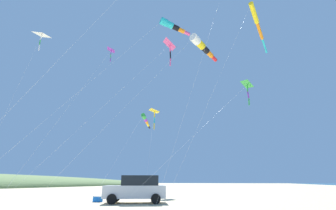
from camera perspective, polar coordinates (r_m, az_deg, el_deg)
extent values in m
plane|color=#C6B58C|center=(15.40, -35.17, -21.32)|extent=(600.00, 600.00, 0.00)
cube|color=silver|center=(17.07, -8.54, -21.33)|extent=(4.68, 3.54, 0.84)
cube|color=black|center=(17.04, -7.19, -18.83)|extent=(3.03, 2.59, 0.68)
cylinder|color=black|center=(16.32, -14.37, -22.55)|extent=(0.69, 0.49, 0.66)
cylinder|color=black|center=(18.15, -13.41, -22.24)|extent=(0.69, 0.49, 0.66)
cylinder|color=black|center=(16.15, -3.20, -23.11)|extent=(0.69, 0.49, 0.66)
cylinder|color=black|center=(18.00, -3.39, -22.72)|extent=(0.69, 0.49, 0.66)
cube|color=blue|center=(18.65, -17.74, -22.25)|extent=(0.60, 0.40, 0.36)
cube|color=white|center=(18.64, -17.67, -21.61)|extent=(0.62, 0.42, 0.06)
pyramid|color=#EF4C93|center=(25.24, 0.63, 15.64)|extent=(1.39, 2.03, 0.86)
cylinder|color=black|center=(25.20, 0.49, 15.43)|extent=(1.46, 0.19, 0.94)
cylinder|color=#EF4C93|center=(24.91, 0.54, 14.44)|extent=(0.22, 0.21, 0.87)
cylinder|color=black|center=(24.44, 0.61, 12.77)|extent=(0.21, 0.19, 0.87)
cylinder|color=#EF4C93|center=(23.97, 0.60, 11.06)|extent=(0.22, 0.22, 0.87)
cylinder|color=white|center=(21.15, -16.84, -0.72)|extent=(10.73, 7.40, 15.71)
pyramid|color=yellow|center=(30.56, -3.50, -1.35)|extent=(1.47, 2.02, 0.48)
cylinder|color=black|center=(30.53, -3.55, -1.55)|extent=(1.65, 0.23, 0.38)
cylinder|color=yellow|center=(30.38, -3.54, -2.47)|extent=(0.17, 0.14, 0.85)
cylinder|color=#1EB7C6|center=(30.10, -3.57, -3.98)|extent=(0.15, 0.22, 0.86)
cylinder|color=yellow|center=(29.85, -3.63, -5.53)|extent=(0.17, 0.17, 0.85)
cylinder|color=white|center=(23.08, -4.48, -9.50)|extent=(4.80, 11.75, 10.65)
pyramid|color=white|center=(26.29, -29.86, 15.67)|extent=(1.44, 1.55, 0.30)
cylinder|color=black|center=(26.26, -29.89, 15.51)|extent=(0.96, 0.67, 0.22)
cylinder|color=white|center=(26.08, -30.05, 14.87)|extent=(0.14, 0.14, 0.58)
cylinder|color=green|center=(25.76, -30.27, 13.80)|extent=(0.16, 0.12, 0.59)
cylinder|color=white|center=(25.45, -30.43, 12.71)|extent=(0.15, 0.15, 0.59)
cylinder|color=white|center=(20.17, -34.96, 2.27)|extent=(4.20, 4.94, 15.24)
cylinder|color=white|center=(21.61, 7.07, 16.54)|extent=(1.06, 1.16, 0.90)
cylinder|color=yellow|center=(22.12, 8.35, 15.27)|extent=(0.95, 1.11, 0.79)
cylinder|color=black|center=(22.65, 9.56, 14.06)|extent=(0.85, 1.06, 0.68)
cylinder|color=orange|center=(23.20, 10.69, 12.90)|extent=(0.74, 1.01, 0.58)
cylinder|color=red|center=(23.77, 11.77, 11.79)|extent=(0.63, 0.95, 0.47)
cylinder|color=white|center=(17.24, -10.76, -0.25)|extent=(9.51, 5.91, 13.88)
cylinder|color=green|center=(24.73, -6.31, -2.94)|extent=(0.63, 0.89, 0.57)
cylinder|color=purple|center=(25.37, -5.94, -3.67)|extent=(0.57, 0.86, 0.51)
cylinder|color=orange|center=(26.02, -5.60, -4.36)|extent=(0.51, 0.84, 0.45)
cylinder|color=yellow|center=(26.67, -5.27, -5.02)|extent=(0.44, 0.81, 0.39)
cylinder|color=black|center=(27.33, -4.95, -5.65)|extent=(0.38, 0.79, 0.33)
cylinder|color=white|center=(19.43, -11.45, -10.85)|extent=(1.25, 8.90, 8.28)
cylinder|color=#1EB7C6|center=(22.99, -1.11, 20.73)|extent=(1.05, 1.05, 0.82)
cylinder|color=#1EB7C6|center=(23.11, 0.44, 20.07)|extent=(0.96, 0.97, 0.72)
cylinder|color=black|center=(23.26, 1.95, 19.40)|extent=(0.88, 0.89, 0.63)
cylinder|color=orange|center=(23.42, 3.44, 18.73)|extent=(0.80, 0.81, 0.53)
cylinder|color=#EF4C93|center=(23.60, 4.89, 18.06)|extent=(0.71, 0.73, 0.43)
cylinder|color=white|center=(17.58, -21.05, 4.22)|extent=(8.67, 8.60, 16.08)
cylinder|color=yellow|center=(22.87, 21.39, 21.28)|extent=(0.85, 2.41, 0.79)
cylinder|color=orange|center=(24.47, 22.65, 17.34)|extent=(0.74, 2.37, 0.68)
cylinder|color=#1EB7C6|center=(26.19, 23.72, 13.89)|extent=(0.62, 2.33, 0.57)
cylinder|color=white|center=(17.84, 11.25, 2.58)|extent=(7.76, 0.38, 15.89)
pyramid|color=green|center=(24.52, 19.96, 5.30)|extent=(1.19, 1.76, 0.73)
cylinder|color=black|center=(24.48, 19.86, 5.10)|extent=(1.30, 0.15, 0.79)
cylinder|color=green|center=(24.32, 19.91, 4.10)|extent=(0.22, 0.18, 0.76)
cylinder|color=purple|center=(24.05, 20.07, 2.46)|extent=(0.20, 0.18, 0.76)
cylinder|color=green|center=(23.77, 20.25, 0.80)|extent=(0.22, 0.21, 0.76)
cylinder|color=white|center=(18.65, 8.23, -6.45)|extent=(8.41, 9.52, 10.99)
cylinder|color=white|center=(15.88, -20.85, 17.00)|extent=(11.05, 6.23, 20.96)
cylinder|color=white|center=(16.99, 7.06, 6.55)|extent=(5.44, 1.78, 17.55)
pyramid|color=purple|center=(23.62, -14.49, 13.76)|extent=(0.68, 0.99, 0.25)
cylinder|color=black|center=(23.60, -14.52, 13.64)|extent=(0.84, 0.07, 0.22)
cylinder|color=purple|center=(23.47, -14.57, 13.09)|extent=(0.10, 0.12, 0.44)
cylinder|color=green|center=(23.25, -14.63, 12.18)|extent=(0.11, 0.09, 0.43)
cylinder|color=purple|center=(23.01, -14.70, 11.30)|extent=(0.11, 0.12, 0.43)
cylinder|color=white|center=(16.39, -22.64, 2.14)|extent=(2.62, 9.81, 13.97)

